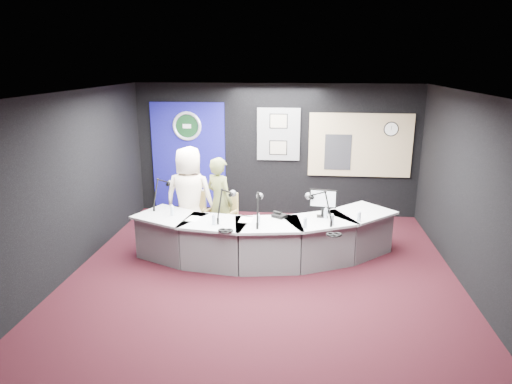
# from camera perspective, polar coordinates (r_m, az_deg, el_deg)

# --- Properties ---
(ground) EXTENTS (6.00, 6.00, 0.00)m
(ground) POSITION_cam_1_polar(r_m,az_deg,el_deg) (7.34, 0.92, -10.06)
(ground) COLOR black
(ground) RESTS_ON ground
(ceiling) EXTENTS (6.00, 6.00, 0.02)m
(ceiling) POSITION_cam_1_polar(r_m,az_deg,el_deg) (6.61, 1.03, 12.30)
(ceiling) COLOR silver
(ceiling) RESTS_ON ground
(wall_back) EXTENTS (6.00, 0.02, 2.80)m
(wall_back) POSITION_cam_1_polar(r_m,az_deg,el_deg) (9.76, 2.51, 5.21)
(wall_back) COLOR black
(wall_back) RESTS_ON ground
(wall_front) EXTENTS (6.00, 0.02, 2.80)m
(wall_front) POSITION_cam_1_polar(r_m,az_deg,el_deg) (4.05, -2.78, -10.83)
(wall_front) COLOR black
(wall_front) RESTS_ON ground
(wall_left) EXTENTS (0.02, 6.00, 2.80)m
(wall_left) POSITION_cam_1_polar(r_m,az_deg,el_deg) (7.70, -21.88, 1.10)
(wall_left) COLOR black
(wall_left) RESTS_ON ground
(wall_right) EXTENTS (0.02, 6.00, 2.80)m
(wall_right) POSITION_cam_1_polar(r_m,az_deg,el_deg) (7.24, 25.34, -0.18)
(wall_right) COLOR black
(wall_right) RESTS_ON ground
(broadcast_desk) EXTENTS (4.50, 1.90, 0.75)m
(broadcast_desk) POSITION_cam_1_polar(r_m,az_deg,el_deg) (7.70, 0.92, -5.74)
(broadcast_desk) COLOR #AFB1B4
(broadcast_desk) RESTS_ON ground
(backdrop_panel) EXTENTS (1.60, 0.05, 2.30)m
(backdrop_panel) POSITION_cam_1_polar(r_m,az_deg,el_deg) (10.05, -8.42, 4.50)
(backdrop_panel) COLOR navy
(backdrop_panel) RESTS_ON wall_back
(agency_seal) EXTENTS (0.63, 0.07, 0.63)m
(agency_seal) POSITION_cam_1_polar(r_m,az_deg,el_deg) (9.91, -8.63, 8.14)
(agency_seal) COLOR silver
(agency_seal) RESTS_ON backdrop_panel
(seal_center) EXTENTS (0.48, 0.01, 0.48)m
(seal_center) POSITION_cam_1_polar(r_m,az_deg,el_deg) (9.91, -8.62, 8.14)
(seal_center) COLOR black
(seal_center) RESTS_ON backdrop_panel
(pinboard) EXTENTS (0.90, 0.04, 1.10)m
(pinboard) POSITION_cam_1_polar(r_m,az_deg,el_deg) (9.67, 2.82, 7.21)
(pinboard) COLOR slate
(pinboard) RESTS_ON wall_back
(framed_photo_upper) EXTENTS (0.34, 0.02, 0.27)m
(framed_photo_upper) POSITION_cam_1_polar(r_m,az_deg,el_deg) (9.60, 2.84, 8.84)
(framed_photo_upper) COLOR gray
(framed_photo_upper) RESTS_ON pinboard
(framed_photo_lower) EXTENTS (0.34, 0.02, 0.27)m
(framed_photo_lower) POSITION_cam_1_polar(r_m,az_deg,el_deg) (9.69, 2.79, 5.55)
(framed_photo_lower) COLOR gray
(framed_photo_lower) RESTS_ON pinboard
(booth_window_frame) EXTENTS (2.12, 0.06, 1.32)m
(booth_window_frame) POSITION_cam_1_polar(r_m,az_deg,el_deg) (9.76, 12.87, 5.72)
(booth_window_frame) COLOR tan
(booth_window_frame) RESTS_ON wall_back
(booth_glow) EXTENTS (2.00, 0.02, 1.20)m
(booth_glow) POSITION_cam_1_polar(r_m,az_deg,el_deg) (9.75, 12.88, 5.71)
(booth_glow) COLOR #FFCEA1
(booth_glow) RESTS_ON booth_window_frame
(equipment_rack) EXTENTS (0.55, 0.02, 0.75)m
(equipment_rack) POSITION_cam_1_polar(r_m,az_deg,el_deg) (9.71, 10.19, 4.92)
(equipment_rack) COLOR black
(equipment_rack) RESTS_ON booth_window_frame
(wall_clock) EXTENTS (0.28, 0.01, 0.28)m
(wall_clock) POSITION_cam_1_polar(r_m,az_deg,el_deg) (9.77, 16.54, 7.55)
(wall_clock) COLOR white
(wall_clock) RESTS_ON booth_window_frame
(armchair_left) EXTENTS (0.58, 0.58, 1.02)m
(armchair_left) POSITION_cam_1_polar(r_m,az_deg,el_deg) (8.30, -8.21, -3.27)
(armchair_left) COLOR tan
(armchair_left) RESTS_ON ground
(armchair_right) EXTENTS (0.78, 0.78, 1.03)m
(armchair_right) POSITION_cam_1_polar(r_m,az_deg,el_deg) (8.26, -4.52, -3.21)
(armchair_right) COLOR tan
(armchair_right) RESTS_ON ground
(draped_jacket) EXTENTS (0.50, 0.11, 0.70)m
(draped_jacket) POSITION_cam_1_polar(r_m,az_deg,el_deg) (8.50, -7.93, -2.01)
(draped_jacket) COLOR slate
(draped_jacket) RESTS_ON armchair_left
(person_man) EXTENTS (0.91, 0.62, 1.82)m
(person_man) POSITION_cam_1_polar(r_m,az_deg,el_deg) (8.18, -8.32, -0.63)
(person_man) COLOR beige
(person_man) RESTS_ON ground
(person_woman) EXTENTS (0.71, 0.66, 1.63)m
(person_woman) POSITION_cam_1_polar(r_m,az_deg,el_deg) (8.16, -4.57, -1.23)
(person_woman) COLOR brown
(person_woman) RESTS_ON ground
(computer_monitor) EXTENTS (0.41, 0.08, 0.28)m
(computer_monitor) POSITION_cam_1_polar(r_m,az_deg,el_deg) (7.54, 8.37, -0.79)
(computer_monitor) COLOR black
(computer_monitor) RESTS_ON broadcast_desk
(desk_phone) EXTENTS (0.27, 0.26, 0.05)m
(desk_phone) POSITION_cam_1_polar(r_m,az_deg,el_deg) (7.54, 2.93, -2.98)
(desk_phone) COLOR black
(desk_phone) RESTS_ON broadcast_desk
(headphones_near) EXTENTS (0.20, 0.20, 0.03)m
(headphones_near) POSITION_cam_1_polar(r_m,az_deg,el_deg) (6.86, 9.74, -5.25)
(headphones_near) COLOR black
(headphones_near) RESTS_ON broadcast_desk
(headphones_far) EXTENTS (0.21, 0.21, 0.03)m
(headphones_far) POSITION_cam_1_polar(r_m,az_deg,el_deg) (6.93, -3.81, -4.82)
(headphones_far) COLOR black
(headphones_far) RESTS_ON broadcast_desk
(paper_stack) EXTENTS (0.24, 0.31, 0.00)m
(paper_stack) POSITION_cam_1_polar(r_m,az_deg,el_deg) (7.53, -7.85, -3.33)
(paper_stack) COLOR white
(paper_stack) RESTS_ON broadcast_desk
(notepad) EXTENTS (0.23, 0.31, 0.00)m
(notepad) POSITION_cam_1_polar(r_m,az_deg,el_deg) (7.42, -1.24, -3.48)
(notepad) COLOR white
(notepad) RESTS_ON broadcast_desk
(boom_mic_a) EXTENTS (0.25, 0.73, 0.60)m
(boom_mic_a) POSITION_cam_1_polar(r_m,az_deg,el_deg) (8.21, -11.65, 0.29)
(boom_mic_a) COLOR black
(boom_mic_a) RESTS_ON broadcast_desk
(boom_mic_b) EXTENTS (0.27, 0.72, 0.60)m
(boom_mic_b) POSITION_cam_1_polar(r_m,az_deg,el_deg) (7.42, -3.84, -1.09)
(boom_mic_b) COLOR black
(boom_mic_b) RESTS_ON broadcast_desk
(boom_mic_c) EXTENTS (0.16, 0.74, 0.60)m
(boom_mic_c) POSITION_cam_1_polar(r_m,az_deg,el_deg) (7.22, 0.33, -1.54)
(boom_mic_c) COLOR black
(boom_mic_c) RESTS_ON broadcast_desk
(boom_mic_d) EXTENTS (0.48, 0.63, 0.60)m
(boom_mic_d) POSITION_cam_1_polar(r_m,az_deg,el_deg) (7.34, 7.97, -1.39)
(boom_mic_d) COLOR black
(boom_mic_d) RESTS_ON broadcast_desk
(water_bottles) EXTENTS (3.13, 0.56, 0.18)m
(water_bottles) POSITION_cam_1_polar(r_m,az_deg,el_deg) (7.33, 0.88, -2.99)
(water_bottles) COLOR silver
(water_bottles) RESTS_ON broadcast_desk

